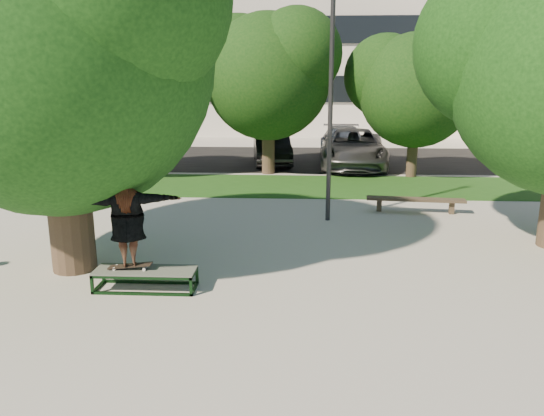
# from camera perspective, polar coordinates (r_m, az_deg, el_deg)

# --- Properties ---
(ground) EXTENTS (120.00, 120.00, 0.00)m
(ground) POSITION_cam_1_polar(r_m,az_deg,el_deg) (9.48, 1.39, -9.13)
(ground) COLOR #AFABA1
(ground) RESTS_ON ground
(grass_strip) EXTENTS (30.00, 4.00, 0.02)m
(grass_strip) POSITION_cam_1_polar(r_m,az_deg,el_deg) (18.61, 5.31, 2.37)
(grass_strip) COLOR #1A4614
(grass_strip) RESTS_ON ground
(asphalt_strip) EXTENTS (40.00, 8.00, 0.01)m
(asphalt_strip) POSITION_cam_1_polar(r_m,az_deg,el_deg) (25.00, 2.44, 5.35)
(asphalt_strip) COLOR black
(asphalt_strip) RESTS_ON ground
(tree_left) EXTENTS (6.96, 5.95, 7.12)m
(tree_left) POSITION_cam_1_polar(r_m,az_deg,el_deg) (10.84, -22.68, 16.65)
(tree_left) COLOR #38281E
(tree_left) RESTS_ON ground
(bg_tree_left) EXTENTS (5.28, 4.51, 5.77)m
(bg_tree_left) POSITION_cam_1_polar(r_m,az_deg,el_deg) (20.93, -16.43, 13.41)
(bg_tree_left) COLOR #38281E
(bg_tree_left) RESTS_ON ground
(bg_tree_mid) EXTENTS (5.76, 4.92, 6.24)m
(bg_tree_mid) POSITION_cam_1_polar(r_m,az_deg,el_deg) (20.85, -0.62, 14.73)
(bg_tree_mid) COLOR #38281E
(bg_tree_mid) RESTS_ON ground
(bg_tree_right) EXTENTS (5.04, 4.31, 5.43)m
(bg_tree_right) POSITION_cam_1_polar(r_m,az_deg,el_deg) (20.73, 15.07, 12.82)
(bg_tree_right) COLOR #38281E
(bg_tree_right) RESTS_ON ground
(lamppost) EXTENTS (0.25, 0.15, 6.11)m
(lamppost) POSITION_cam_1_polar(r_m,az_deg,el_deg) (13.76, 6.33, 11.48)
(lamppost) COLOR #2D2D30
(lamppost) RESTS_ON ground
(office_building) EXTENTS (30.00, 14.12, 16.00)m
(office_building) POSITION_cam_1_polar(r_m,az_deg,el_deg) (40.99, -0.16, 19.89)
(office_building) COLOR beige
(office_building) RESTS_ON ground
(grind_box) EXTENTS (1.80, 0.60, 0.38)m
(grind_box) POSITION_cam_1_polar(r_m,az_deg,el_deg) (9.84, -13.43, -7.46)
(grind_box) COLOR black
(grind_box) RESTS_ON ground
(skater_rig) EXTENTS (1.97, 0.91, 1.63)m
(skater_rig) POSITION_cam_1_polar(r_m,az_deg,el_deg) (9.60, -15.30, -1.60)
(skater_rig) COLOR white
(skater_rig) RESTS_ON grind_box
(bench) EXTENTS (2.73, 0.64, 0.41)m
(bench) POSITION_cam_1_polar(r_m,az_deg,el_deg) (15.40, 15.18, 0.79)
(bench) COLOR #453929
(bench) RESTS_ON ground
(car_silver_a) EXTENTS (2.66, 4.89, 1.58)m
(car_silver_a) POSITION_cam_1_polar(r_m,az_deg,el_deg) (25.35, -18.51, 6.56)
(car_silver_a) COLOR #A2A2A6
(car_silver_a) RESTS_ON asphalt_strip
(car_dark) EXTENTS (1.99, 4.41, 1.41)m
(car_dark) POSITION_cam_1_polar(r_m,az_deg,el_deg) (23.32, -0.01, 6.48)
(car_dark) COLOR black
(car_dark) RESTS_ON asphalt_strip
(car_grey) EXTENTS (2.99, 5.86, 1.59)m
(car_grey) POSITION_cam_1_polar(r_m,az_deg,el_deg) (22.76, 8.74, 6.37)
(car_grey) COLOR #5D5E63
(car_grey) RESTS_ON asphalt_strip
(car_silver_b) EXTENTS (2.22, 5.18, 1.49)m
(car_silver_b) POSITION_cam_1_polar(r_m,az_deg,el_deg) (24.80, 7.67, 6.90)
(car_silver_b) COLOR #B7B7BC
(car_silver_b) RESTS_ON asphalt_strip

